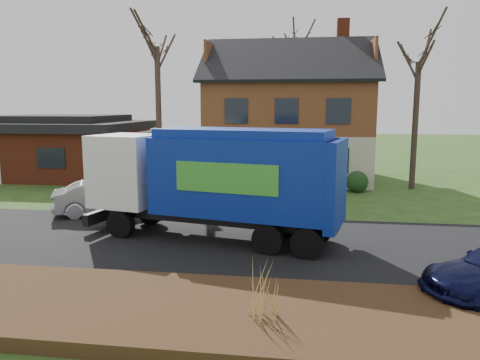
# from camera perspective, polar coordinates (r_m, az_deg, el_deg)

# --- Properties ---
(ground) EXTENTS (120.00, 120.00, 0.00)m
(ground) POSITION_cam_1_polar(r_m,az_deg,el_deg) (14.92, -4.17, -7.61)
(ground) COLOR #254717
(ground) RESTS_ON ground
(road) EXTENTS (80.00, 7.00, 0.02)m
(road) POSITION_cam_1_polar(r_m,az_deg,el_deg) (14.92, -4.17, -7.57)
(road) COLOR black
(road) RESTS_ON ground
(mulch_verge) EXTENTS (80.00, 3.50, 0.30)m
(mulch_verge) POSITION_cam_1_polar(r_m,az_deg,el_deg) (10.08, -10.89, -15.26)
(mulch_verge) COLOR black
(mulch_verge) RESTS_ON ground
(main_house) EXTENTS (12.95, 8.95, 9.26)m
(main_house) POSITION_cam_1_polar(r_m,az_deg,el_deg) (27.91, 4.99, 8.52)
(main_house) COLOR #BEB599
(main_house) RESTS_ON ground
(ranch_house) EXTENTS (9.80, 8.20, 3.70)m
(ranch_house) POSITION_cam_1_polar(r_m,az_deg,el_deg) (31.00, -20.99, 3.91)
(ranch_house) COLOR maroon
(ranch_house) RESTS_ON ground
(garbage_truck) EXTENTS (8.61, 3.95, 3.57)m
(garbage_truck) POSITION_cam_1_polar(r_m,az_deg,el_deg) (14.81, -2.79, 0.44)
(garbage_truck) COLOR black
(garbage_truck) RESTS_ON ground
(silver_sedan) EXTENTS (4.40, 3.08, 1.38)m
(silver_sedan) POSITION_cam_1_polar(r_m,az_deg,el_deg) (19.28, -15.74, -2.00)
(silver_sedan) COLOR #A7A9AF
(silver_sedan) RESTS_ON ground
(tree_front_west) EXTENTS (3.42, 3.42, 10.17)m
(tree_front_west) POSITION_cam_1_polar(r_m,az_deg,el_deg) (25.83, -10.17, 18.07)
(tree_front_west) COLOR #423027
(tree_front_west) RESTS_ON ground
(tree_front_east) EXTENTS (3.31, 3.31, 9.20)m
(tree_front_east) POSITION_cam_1_polar(r_m,az_deg,el_deg) (25.73, 21.10, 15.62)
(tree_front_east) COLOR #3A2B23
(tree_front_east) RESTS_ON ground
(tree_back) EXTENTS (3.49, 3.49, 11.06)m
(tree_back) POSITION_cam_1_polar(r_m,az_deg,el_deg) (35.68, 6.82, 16.96)
(tree_back) COLOR #403226
(tree_back) RESTS_ON ground
(grass_clump_mid) EXTENTS (0.39, 0.32, 1.08)m
(grass_clump_mid) POSITION_cam_1_polar(r_m,az_deg,el_deg) (9.04, 2.84, -13.26)
(grass_clump_mid) COLOR tan
(grass_clump_mid) RESTS_ON mulch_verge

